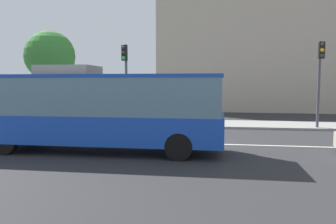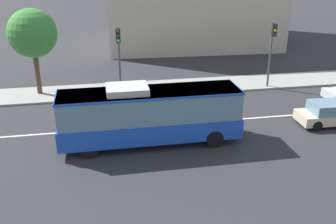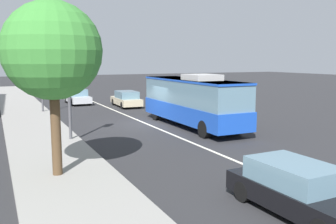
# 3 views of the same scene
# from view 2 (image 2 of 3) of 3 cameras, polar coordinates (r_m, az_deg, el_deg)

# --- Properties ---
(ground_plane) EXTENTS (160.00, 160.00, 0.00)m
(ground_plane) POSITION_cam_2_polar(r_m,az_deg,el_deg) (24.59, 2.07, -1.71)
(ground_plane) COLOR #28282B
(sidewalk_kerb) EXTENTS (80.00, 3.70, 0.14)m
(sidewalk_kerb) POSITION_cam_2_polar(r_m,az_deg,el_deg) (31.03, -0.76, 3.58)
(sidewalk_kerb) COLOR gray
(sidewalk_kerb) RESTS_ON ground_plane
(lane_centre_line) EXTENTS (76.00, 0.16, 0.01)m
(lane_centre_line) POSITION_cam_2_polar(r_m,az_deg,el_deg) (24.58, 2.07, -1.70)
(lane_centre_line) COLOR silver
(lane_centre_line) RESTS_ON ground_plane
(transit_bus) EXTENTS (10.00, 2.51, 3.46)m
(transit_bus) POSITION_cam_2_polar(r_m,az_deg,el_deg) (21.39, -2.72, -0.20)
(transit_bus) COLOR #1947B7
(transit_bus) RESTS_ON ground_plane
(sedan_beige) EXTENTS (4.56, 1.95, 1.46)m
(sedan_beige) POSITION_cam_2_polar(r_m,az_deg,el_deg) (26.33, 22.97, -0.18)
(sedan_beige) COLOR #C6B793
(sedan_beige) RESTS_ON ground_plane
(traffic_light_near_corner) EXTENTS (0.32, 0.62, 5.20)m
(traffic_light_near_corner) POSITION_cam_2_polar(r_m,az_deg,el_deg) (31.23, 15.02, 9.60)
(traffic_light_near_corner) COLOR #47474C
(traffic_light_near_corner) RESTS_ON ground_plane
(traffic_light_mid_block) EXTENTS (0.34, 0.62, 5.20)m
(traffic_light_mid_block) POSITION_cam_2_polar(r_m,az_deg,el_deg) (28.27, -7.21, 8.92)
(traffic_light_mid_block) COLOR #47474C
(traffic_light_mid_block) RESTS_ON ground_plane
(street_tree_kerbside_left) EXTENTS (3.53, 3.53, 6.45)m
(street_tree_kerbside_left) POSITION_cam_2_polar(r_m,az_deg,el_deg) (30.07, -19.26, 10.80)
(street_tree_kerbside_left) COLOR #4C3823
(street_tree_kerbside_left) RESTS_ON ground_plane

